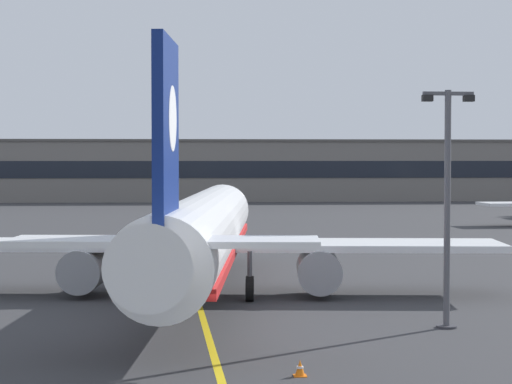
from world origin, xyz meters
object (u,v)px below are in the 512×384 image
object	(u,v)px
safety_cone_by_tail	(300,369)
airliner_foreground	(202,233)
safety_cone_by_nose_gear	(220,257)
apron_lamp_post	(447,203)

from	to	relation	value
safety_cone_by_tail	airliner_foreground	bearing A→B (deg)	99.43
airliner_foreground	safety_cone_by_tail	xyz separation A→B (m)	(3.07, -18.51, -3.11)
safety_cone_by_nose_gear	safety_cone_by_tail	distance (m)	35.61
apron_lamp_post	safety_cone_by_nose_gear	xyz separation A→B (m)	(-8.93, 27.14, -5.15)
apron_lamp_post	airliner_foreground	bearing A→B (deg)	135.96
apron_lamp_post	safety_cone_by_tail	size ratio (longest dim) A/B	18.61
airliner_foreground	safety_cone_by_tail	distance (m)	19.01
airliner_foreground	safety_cone_by_nose_gear	size ratio (longest dim) A/B	75.49
airliner_foreground	apron_lamp_post	bearing A→B (deg)	-44.04
airliner_foreground	safety_cone_by_nose_gear	xyz separation A→B (m)	(1.50, 17.07, -3.11)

